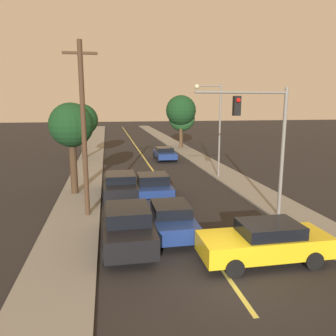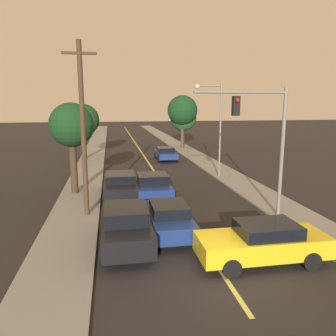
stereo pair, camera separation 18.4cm
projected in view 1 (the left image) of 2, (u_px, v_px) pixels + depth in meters
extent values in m
plane|color=black|center=(229.00, 280.00, 10.64)|extent=(200.00, 200.00, 0.00)
cube|color=black|center=(135.00, 145.00, 45.38)|extent=(8.51, 80.00, 0.01)
cube|color=#D1C14C|center=(135.00, 145.00, 45.38)|extent=(0.16, 76.00, 0.00)
cube|color=gray|center=(95.00, 146.00, 44.39)|extent=(2.50, 80.00, 0.12)
cube|color=gray|center=(174.00, 144.00, 46.36)|extent=(2.50, 80.00, 0.12)
cube|color=navy|center=(170.00, 220.00, 14.23)|extent=(1.72, 4.09, 0.65)
cube|color=black|center=(171.00, 209.00, 13.97)|extent=(1.51, 1.84, 0.46)
cylinder|color=black|center=(148.00, 218.00, 15.37)|extent=(0.22, 0.70, 0.70)
cylinder|color=black|center=(182.00, 216.00, 15.66)|extent=(0.22, 0.70, 0.70)
cylinder|color=black|center=(156.00, 240.00, 12.92)|extent=(0.22, 0.70, 0.70)
cylinder|color=black|center=(196.00, 237.00, 13.22)|extent=(0.22, 0.70, 0.70)
cube|color=navy|center=(153.00, 188.00, 19.57)|extent=(1.98, 3.86, 0.70)
cube|color=black|center=(153.00, 179.00, 19.30)|extent=(1.75, 1.74, 0.55)
cylinder|color=black|center=(135.00, 190.00, 20.63)|extent=(0.22, 0.62, 0.62)
cylinder|color=black|center=(165.00, 188.00, 20.96)|extent=(0.22, 0.62, 0.62)
cylinder|color=black|center=(139.00, 200.00, 18.32)|extent=(0.22, 0.62, 0.62)
cylinder|color=black|center=(172.00, 199.00, 18.65)|extent=(0.22, 0.62, 0.62)
cube|color=black|center=(128.00, 228.00, 13.07)|extent=(1.88, 4.60, 0.79)
cube|color=black|center=(128.00, 213.00, 12.77)|extent=(1.65, 2.07, 0.54)
cylinder|color=black|center=(106.00, 226.00, 14.37)|extent=(0.22, 0.72, 0.72)
cylinder|color=black|center=(146.00, 223.00, 14.68)|extent=(0.22, 0.72, 0.72)
cylinder|color=black|center=(105.00, 255.00, 11.61)|extent=(0.22, 0.72, 0.72)
cylinder|color=black|center=(155.00, 251.00, 11.93)|extent=(0.22, 0.72, 0.72)
cube|color=black|center=(120.00, 186.00, 20.02)|extent=(1.97, 4.70, 0.71)
cube|color=black|center=(120.00, 177.00, 19.72)|extent=(1.73, 2.12, 0.47)
cylinder|color=black|center=(105.00, 186.00, 21.32)|extent=(0.22, 0.69, 0.69)
cylinder|color=black|center=(134.00, 185.00, 21.66)|extent=(0.22, 0.69, 0.69)
cylinder|color=black|center=(105.00, 199.00, 18.51)|extent=(0.22, 0.69, 0.69)
cylinder|color=black|center=(138.00, 197.00, 18.84)|extent=(0.22, 0.69, 0.69)
cube|color=navy|center=(165.00, 154.00, 33.22)|extent=(1.85, 4.02, 0.56)
cube|color=black|center=(164.00, 149.00, 33.28)|extent=(1.63, 1.81, 0.40)
cylinder|color=black|center=(176.00, 159.00, 32.22)|extent=(0.22, 0.67, 0.67)
cylinder|color=black|center=(158.00, 159.00, 31.91)|extent=(0.22, 0.67, 0.67)
cylinder|color=black|center=(171.00, 155.00, 34.63)|extent=(0.22, 0.67, 0.67)
cylinder|color=black|center=(154.00, 155.00, 34.32)|extent=(0.22, 0.67, 0.67)
cube|color=gold|center=(264.00, 244.00, 11.73)|extent=(4.65, 1.78, 0.71)
cube|color=black|center=(270.00, 228.00, 11.65)|extent=(2.09, 1.57, 0.44)
cylinder|color=black|center=(234.00, 268.00, 10.73)|extent=(0.65, 0.22, 0.65)
cylinder|color=black|center=(217.00, 246.00, 12.36)|extent=(0.65, 0.22, 0.65)
cylinder|color=black|center=(314.00, 261.00, 11.24)|extent=(0.65, 0.22, 0.65)
cylinder|color=black|center=(287.00, 241.00, 12.87)|extent=(0.65, 0.22, 0.65)
cylinder|color=slate|center=(282.00, 153.00, 15.99)|extent=(0.18, 0.18, 6.27)
cylinder|color=slate|center=(242.00, 92.00, 15.04)|extent=(4.48, 0.12, 0.12)
cube|color=black|center=(237.00, 106.00, 15.12)|extent=(0.32, 0.28, 0.90)
sphere|color=red|center=(238.00, 100.00, 14.89)|extent=(0.20, 0.20, 0.20)
cylinder|color=slate|center=(220.00, 131.00, 24.69)|extent=(0.14, 0.14, 6.94)
cylinder|color=slate|center=(209.00, 86.00, 23.89)|extent=(1.83, 0.09, 0.09)
sphere|color=beige|center=(197.00, 87.00, 23.73)|extent=(0.36, 0.36, 0.36)
cylinder|color=#422D1E|center=(84.00, 131.00, 15.76)|extent=(0.24, 0.24, 8.41)
cube|color=#422D1E|center=(80.00, 53.00, 15.07)|extent=(1.60, 0.12, 0.12)
cylinder|color=#3D2B1C|center=(74.00, 167.00, 20.29)|extent=(0.44, 0.44, 3.32)
sphere|color=#143819|center=(71.00, 125.00, 19.79)|extent=(2.68, 2.68, 2.68)
cylinder|color=#4C3823|center=(83.00, 145.00, 33.59)|extent=(0.37, 0.37, 2.82)
sphere|color=#143819|center=(82.00, 120.00, 33.10)|extent=(3.19, 3.19, 3.19)
cylinder|color=#4C3823|center=(181.00, 135.00, 41.51)|extent=(0.36, 0.36, 3.41)
sphere|color=#143819|center=(181.00, 110.00, 40.93)|extent=(3.76, 3.76, 3.76)
cylinder|color=#3D2B1C|center=(182.00, 137.00, 42.48)|extent=(0.39, 0.39, 2.56)
sphere|color=#235628|center=(182.00, 118.00, 42.01)|extent=(3.37, 3.37, 3.37)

